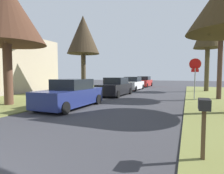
# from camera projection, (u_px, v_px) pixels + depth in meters

# --- Properties ---
(stop_sign_far) EXTENTS (0.82, 0.68, 2.92)m
(stop_sign_far) POSITION_uv_depth(u_px,v_px,m) (195.00, 70.00, 12.95)
(stop_sign_far) COLOR #9EA0A5
(stop_sign_far) RESTS_ON grass_verge_right
(street_tree_right_mid_b) EXTENTS (3.58, 3.58, 8.61)m
(street_tree_right_mid_b) POSITION_uv_depth(u_px,v_px,m) (222.00, 6.00, 13.29)
(street_tree_right_mid_b) COLOR #4D362A
(street_tree_right_mid_b) RESTS_ON grass_verge_right
(street_tree_right_far) EXTENTS (2.91, 2.91, 8.41)m
(street_tree_right_far) POSITION_uv_depth(u_px,v_px,m) (208.00, 31.00, 19.88)
(street_tree_right_far) COLOR #4D4329
(street_tree_right_far) RESTS_ON grass_verge_right
(street_tree_left_mid_a) EXTENTS (4.45, 4.45, 7.21)m
(street_tree_left_mid_a) POSITION_uv_depth(u_px,v_px,m) (6.00, 13.00, 10.82)
(street_tree_left_mid_a) COLOR brown
(street_tree_left_mid_a) RESTS_ON grass_verge_left
(street_tree_left_mid_b) EXTENTS (3.11, 3.11, 7.42)m
(street_tree_left_mid_b) POSITION_uv_depth(u_px,v_px,m) (83.00, 36.00, 17.94)
(street_tree_left_mid_b) COLOR #463B2B
(street_tree_left_mid_b) RESTS_ON grass_verge_left
(parked_sedan_navy) EXTENTS (1.99, 4.42, 1.57)m
(parked_sedan_navy) POSITION_uv_depth(u_px,v_px,m) (71.00, 94.00, 10.39)
(parked_sedan_navy) COLOR navy
(parked_sedan_navy) RESTS_ON ground
(parked_sedan_black) EXTENTS (1.99, 4.42, 1.57)m
(parked_sedan_black) POSITION_uv_depth(u_px,v_px,m) (115.00, 87.00, 16.42)
(parked_sedan_black) COLOR black
(parked_sedan_black) RESTS_ON ground
(parked_sedan_white) EXTENTS (1.99, 4.42, 1.57)m
(parked_sedan_white) POSITION_uv_depth(u_px,v_px,m) (132.00, 84.00, 22.36)
(parked_sedan_white) COLOR white
(parked_sedan_white) RESTS_ON ground
(parked_sedan_red) EXTENTS (1.99, 4.42, 1.57)m
(parked_sedan_red) POSITION_uv_depth(u_px,v_px,m) (144.00, 82.00, 28.61)
(parked_sedan_red) COLOR red
(parked_sedan_red) RESTS_ON ground
(curbside_mailbox) EXTENTS (0.22, 0.44, 1.27)m
(curbside_mailbox) POSITION_uv_depth(u_px,v_px,m) (204.00, 112.00, 3.86)
(curbside_mailbox) COLOR brown
(curbside_mailbox) RESTS_ON grass_verge_right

